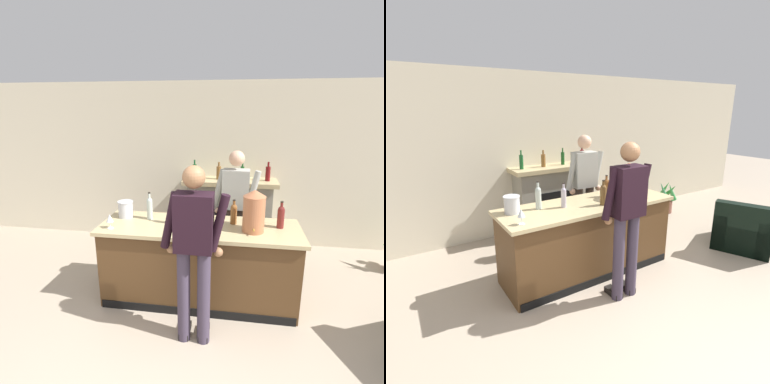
% 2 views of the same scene
% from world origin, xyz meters
% --- Properties ---
extents(wall_back_panel, '(12.00, 0.07, 2.75)m').
position_xyz_m(wall_back_panel, '(0.00, 3.70, 1.38)').
color(wall_back_panel, beige).
rests_on(wall_back_panel, ground_plane).
extents(bar_counter, '(2.36, 0.79, 0.97)m').
position_xyz_m(bar_counter, '(0.10, 1.89, 0.49)').
color(bar_counter, '#4E321A').
rests_on(bar_counter, ground_plane).
extents(fireplace_stone, '(1.52, 0.52, 1.50)m').
position_xyz_m(fireplace_stone, '(0.40, 3.44, 0.61)').
color(fireplace_stone, gray).
rests_on(fireplace_stone, ground_plane).
extents(person_customer, '(0.66, 0.30, 1.83)m').
position_xyz_m(person_customer, '(0.13, 1.18, 1.02)').
color(person_customer, '#3D3344').
rests_on(person_customer, ground_plane).
extents(person_bartender, '(0.66, 0.32, 1.78)m').
position_xyz_m(person_bartender, '(0.50, 2.59, 0.99)').
color(person_bartender, '#443A33').
rests_on(person_bartender, ground_plane).
extents(copper_dispenser, '(0.25, 0.29, 0.48)m').
position_xyz_m(copper_dispenser, '(0.71, 1.82, 1.22)').
color(copper_dispenser, '#AD6642').
rests_on(copper_dispenser, bar_counter).
extents(ice_bucket_steel, '(0.20, 0.20, 0.21)m').
position_xyz_m(ice_bucket_steel, '(-0.87, 2.05, 1.08)').
color(ice_bucket_steel, silver).
rests_on(ice_bucket_steel, bar_counter).
extents(wine_bottle_merlot_tall, '(0.07, 0.07, 0.35)m').
position_xyz_m(wine_bottle_merlot_tall, '(-0.54, 2.02, 1.13)').
color(wine_bottle_merlot_tall, '#A8B4AC').
rests_on(wine_bottle_merlot_tall, bar_counter).
extents(wine_bottle_cabernet_heavy, '(0.08, 0.08, 0.32)m').
position_xyz_m(wine_bottle_cabernet_heavy, '(0.22, 1.73, 1.12)').
color(wine_bottle_cabernet_heavy, brown).
rests_on(wine_bottle_cabernet_heavy, bar_counter).
extents(wine_bottle_burgundy_dark, '(0.08, 0.08, 0.32)m').
position_xyz_m(wine_bottle_burgundy_dark, '(1.03, 1.97, 1.12)').
color(wine_bottle_burgundy_dark, maroon).
rests_on(wine_bottle_burgundy_dark, bar_counter).
extents(wine_bottle_rose_blush, '(0.07, 0.07, 0.31)m').
position_xyz_m(wine_bottle_rose_blush, '(-0.25, 1.92, 1.11)').
color(wine_bottle_rose_blush, '#AFA7B8').
rests_on(wine_bottle_rose_blush, bar_counter).
extents(wine_bottle_chardonnay_pale, '(0.08, 0.08, 0.30)m').
position_xyz_m(wine_bottle_chardonnay_pale, '(0.49, 2.02, 1.11)').
color(wine_bottle_chardonnay_pale, brown).
rests_on(wine_bottle_chardonnay_pale, bar_counter).
extents(wine_glass_front_left, '(0.08, 0.08, 0.17)m').
position_xyz_m(wine_glass_front_left, '(0.74, 2.13, 1.09)').
color(wine_glass_front_left, silver).
rests_on(wine_glass_front_left, bar_counter).
extents(wine_glass_by_dispenser, '(0.08, 0.08, 0.17)m').
position_xyz_m(wine_glass_by_dispenser, '(-0.91, 1.66, 1.09)').
color(wine_glass_by_dispenser, silver).
rests_on(wine_glass_by_dispenser, bar_counter).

